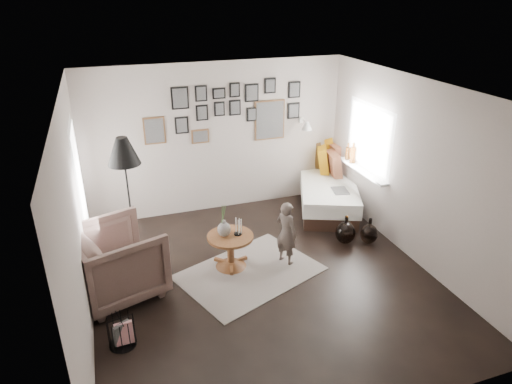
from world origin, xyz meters
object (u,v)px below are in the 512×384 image
object	(u,v)px
vase	(224,227)
child	(286,233)
armchair	(117,261)
demijohn_large	(345,233)
pedestal_table	(231,252)
magazine_basket	(122,332)
floor_lamp	(124,156)
daybed	(325,185)
demijohn_small	(369,234)

from	to	relation	value
vase	child	world-z (taller)	vase
armchair	demijohn_large	bearing A→B (deg)	-105.20
pedestal_table	vase	distance (m)	0.43
magazine_basket	child	distance (m)	2.58
child	pedestal_table	bearing A→B (deg)	51.66
magazine_basket	child	bearing A→B (deg)	22.26
magazine_basket	demijohn_large	distance (m)	3.66
vase	floor_lamp	size ratio (longest dim) A/B	0.25
magazine_basket	child	size ratio (longest dim) A/B	0.38
floor_lamp	child	xyz separation A→B (m)	(2.06, -0.78, -1.14)
floor_lamp	demijohn_large	world-z (taller)	floor_lamp
armchair	demijohn_large	world-z (taller)	armchair
daybed	armchair	distance (m)	4.13
pedestal_table	armchair	bearing A→B (deg)	-175.87
pedestal_table	demijohn_large	xyz separation A→B (m)	(1.88, 0.07, -0.06)
armchair	child	size ratio (longest dim) A/B	1.10
vase	magazine_basket	bearing A→B (deg)	-143.07
daybed	demijohn_small	distance (m)	1.60
magazine_basket	demijohn_small	bearing A→B (deg)	15.48
daybed	demijohn_large	world-z (taller)	daybed
pedestal_table	floor_lamp	bearing A→B (deg)	153.35
magazine_basket	demijohn_small	size ratio (longest dim) A/B	0.85
daybed	magazine_basket	xyz separation A→B (m)	(-3.84, -2.64, -0.17)
floor_lamp	demijohn_small	xyz separation A→B (m)	(3.50, -0.69, -1.46)
armchair	vase	bearing A→B (deg)	-103.02
child	demijohn_large	bearing A→B (deg)	-107.82
vase	demijohn_small	xyz separation A→B (m)	(2.31, -0.07, -0.49)
floor_lamp	demijohn_large	distance (m)	3.51
floor_lamp	child	world-z (taller)	floor_lamp
pedestal_table	demijohn_small	distance (m)	2.23
pedestal_table	vase	world-z (taller)	vase
daybed	demijohn_large	xyz separation A→B (m)	(-0.37, -1.46, -0.16)
armchair	demijohn_large	xyz separation A→B (m)	(3.42, 0.18, -0.30)
demijohn_small	pedestal_table	bearing A→B (deg)	178.60
vase	floor_lamp	xyz separation A→B (m)	(-1.19, 0.62, 0.97)
floor_lamp	demijohn_large	xyz separation A→B (m)	(3.15, -0.57, -1.44)
armchair	floor_lamp	distance (m)	1.39
daybed	floor_lamp	distance (m)	3.85
demijohn_large	floor_lamp	bearing A→B (deg)	169.71
demijohn_small	daybed	bearing A→B (deg)	89.27
demijohn_small	floor_lamp	bearing A→B (deg)	168.82
vase	daybed	bearing A→B (deg)	32.94
armchair	demijohn_small	world-z (taller)	armchair
demijohn_large	demijohn_small	size ratio (longest dim) A/B	1.10
magazine_basket	demijohn_large	xyz separation A→B (m)	(3.46, 1.18, 0.00)
vase	floor_lamp	bearing A→B (deg)	152.58
vase	demijohn_large	distance (m)	2.02
vase	daybed	size ratio (longest dim) A/B	0.19
armchair	magazine_basket	size ratio (longest dim) A/B	2.92
child	vase	bearing A→B (deg)	51.28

